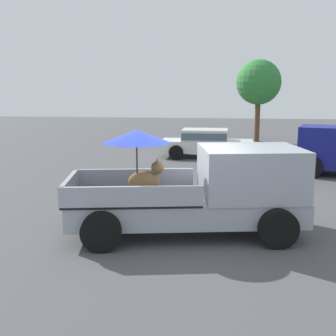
{
  "coord_description": "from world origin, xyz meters",
  "views": [
    {
      "loc": [
        0.81,
        -8.85,
        3.09
      ],
      "look_at": [
        -0.65,
        1.89,
        1.1
      ],
      "focal_mm": 44.89,
      "sensor_mm": 36.0,
      "label": 1
    }
  ],
  "objects": [
    {
      "name": "tree_by_lot",
      "position": [
        2.76,
        17.7,
        3.59
      ],
      "size": [
        2.73,
        2.73,
        4.99
      ],
      "color": "brown",
      "rests_on": "ground"
    },
    {
      "name": "parked_sedan_near",
      "position": [
        -0.07,
        10.85,
        0.74
      ],
      "size": [
        4.32,
        2.01,
        1.33
      ],
      "rotation": [
        0.0,
        0.0,
        -0.01
      ],
      "color": "black",
      "rests_on": "ground"
    },
    {
      "name": "ground_plane",
      "position": [
        0.0,
        0.0,
        0.0
      ],
      "size": [
        80.0,
        80.0,
        0.0
      ],
      "primitive_type": "plane",
      "color": "#4C4C4F"
    },
    {
      "name": "pickup_truck_main",
      "position": [
        0.41,
        0.08,
        0.99
      ],
      "size": [
        5.31,
        3.01,
        2.29
      ],
      "rotation": [
        0.0,
        0.0,
        0.19
      ],
      "color": "black",
      "rests_on": "ground"
    }
  ]
}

